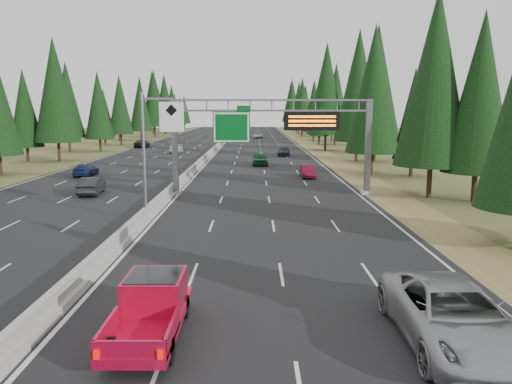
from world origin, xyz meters
TOP-DOWN VIEW (x-y plane):
  - road at (0.00, 80.00)m, footprint 32.00×260.00m
  - shoulder_right at (17.80, 80.00)m, footprint 3.60×260.00m
  - shoulder_left at (-17.80, 80.00)m, footprint 3.60×260.00m
  - median_barrier at (0.00, 80.00)m, footprint 0.70×260.00m
  - sign_gantry at (8.92, 34.88)m, footprint 16.75×0.98m
  - hov_sign_pole at (0.58, 24.97)m, footprint 2.80×0.50m
  - tree_row_right at (22.22, 79.48)m, footprint 11.99×240.32m
  - tree_row_left at (-21.90, 65.45)m, footprint 12.25×241.72m
  - silver_minivan at (12.70, 8.00)m, footprint 3.05×6.59m
  - red_pickup at (3.68, 8.92)m, footprint 1.90×5.31m
  - car_ahead_green at (7.56, 57.63)m, footprint 1.99×4.81m
  - car_ahead_dkred at (12.42, 45.52)m, footprint 1.38×3.94m
  - car_ahead_dkgrey at (11.39, 70.92)m, footprint 2.20×4.69m
  - car_ahead_white at (7.70, 120.74)m, footprint 2.47×5.21m
  - car_ahead_far at (4.01, 128.28)m, footprint 2.25×4.68m
  - car_onc_near at (-6.68, 35.12)m, footprint 1.92×4.52m
  - car_onc_blue at (-11.15, 46.97)m, footprint 1.94×4.53m
  - car_onc_white at (-6.09, 76.37)m, footprint 1.92×4.64m
  - car_onc_far at (-14.50, 88.91)m, footprint 3.05×5.67m

SIDE VIEW (x-z plane):
  - shoulder_right at x=17.80m, z-range 0.00..0.06m
  - shoulder_left at x=-17.80m, z-range 0.00..0.06m
  - road at x=0.00m, z-range 0.00..0.08m
  - median_barrier at x=0.00m, z-range -0.01..0.84m
  - car_ahead_dkred at x=12.42m, z-range 0.08..1.38m
  - car_onc_blue at x=-11.15m, z-range 0.08..1.38m
  - car_ahead_dkgrey at x=11.39m, z-range 0.08..1.40m
  - car_ahead_white at x=7.70m, z-range 0.08..1.52m
  - car_onc_near at x=-6.68m, z-range 0.08..1.53m
  - car_onc_far at x=-14.50m, z-range 0.08..1.59m
  - car_ahead_far at x=4.01m, z-range 0.08..1.62m
  - car_onc_white at x=-6.09m, z-range 0.08..1.65m
  - car_ahead_green at x=7.56m, z-range 0.08..1.71m
  - silver_minivan at x=12.70m, z-range 0.08..1.91m
  - red_pickup at x=3.68m, z-range 0.17..1.90m
  - hov_sign_pole at x=0.58m, z-range 0.72..8.72m
  - sign_gantry at x=8.92m, z-range 1.37..9.17m
  - tree_row_left at x=-21.90m, z-range -0.17..18.68m
  - tree_row_right at x=22.22m, z-range 0.01..18.61m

